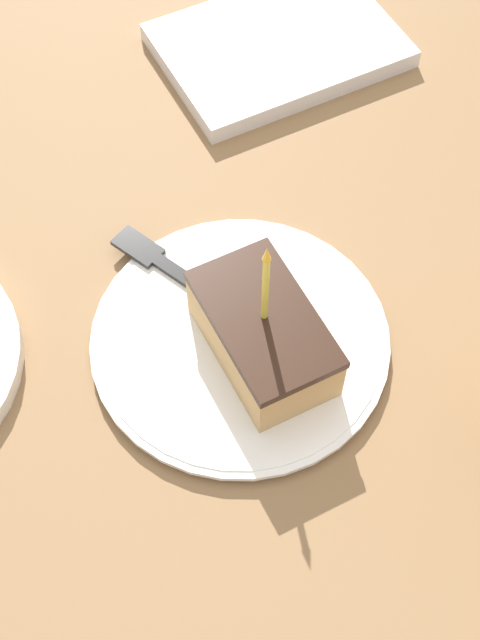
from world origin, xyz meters
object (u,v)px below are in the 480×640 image
Objects in this scene: cake_slice at (263,333)px; fork at (190,281)px; marble_board at (279,46)px; plate at (240,340)px.

fork is at bearing 105.66° from cake_slice.
marble_board is at bearing 59.53° from cake_slice.
fork is 0.32m from marble_board.
plate is 1.77× the size of cake_slice.
marble_board is (0.19, 0.32, -0.03)m from cake_slice.
cake_slice is at bearing -74.34° from fork.
marble_board reaches higher than plate.
plate is 1.04× the size of marble_board.
cake_slice is (0.01, -0.02, 0.03)m from plate.
plate is at bearing 118.23° from cake_slice.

